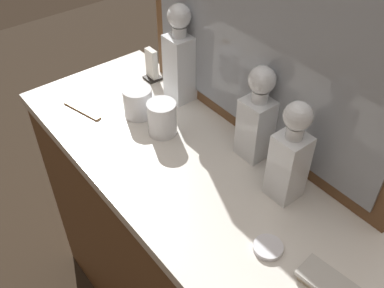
{
  "coord_description": "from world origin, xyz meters",
  "views": [
    {
      "loc": [
        0.65,
        -0.51,
        1.7
      ],
      "look_at": [
        0.0,
        0.0,
        0.97
      ],
      "focal_mm": 40.71,
      "sensor_mm": 36.0,
      "label": 1
    }
  ],
  "objects": [
    {
      "name": "tortoiseshell_comb",
      "position": [
        -0.4,
        -0.11,
        0.89
      ],
      "size": [
        0.15,
        0.06,
        0.01
      ],
      "color": "brown",
      "rests_on": "dresser"
    },
    {
      "name": "crystal_decanter_front",
      "position": [
        0.21,
        0.12,
        1.0
      ],
      "size": [
        0.07,
        0.07,
        0.27
      ],
      "color": "white",
      "rests_on": "dresser"
    },
    {
      "name": "porcelain_dish",
      "position": [
        0.31,
        -0.03,
        0.89
      ],
      "size": [
        0.07,
        0.07,
        0.01
      ],
      "color": "silver",
      "rests_on": "dresser"
    },
    {
      "name": "crystal_tumbler_far_right",
      "position": [
        -0.28,
        0.01,
        0.93
      ],
      "size": [
        0.09,
        0.09,
        0.09
      ],
      "color": "white",
      "rests_on": "dresser"
    },
    {
      "name": "crystal_decanter_rear",
      "position": [
        0.06,
        0.17,
        1.0
      ],
      "size": [
        0.08,
        0.08,
        0.27
      ],
      "color": "white",
      "rests_on": "dresser"
    },
    {
      "name": "dresser",
      "position": [
        0.0,
        0.0,
        0.45
      ],
      "size": [
        1.22,
        0.46,
        0.89
      ],
      "color": "brown",
      "rests_on": "ground_plane"
    },
    {
      "name": "napkin_holder",
      "position": [
        -0.42,
        0.16,
        0.93
      ],
      "size": [
        0.05,
        0.05,
        0.11
      ],
      "color": "black",
      "rests_on": "dresser"
    },
    {
      "name": "crystal_tumbler_front",
      "position": [
        -0.17,
        0.02,
        0.93
      ],
      "size": [
        0.08,
        0.08,
        0.1
      ],
      "color": "white",
      "rests_on": "dresser"
    },
    {
      "name": "crystal_decanter_far_right",
      "position": [
        -0.27,
        0.17,
        1.01
      ],
      "size": [
        0.08,
        0.08,
        0.31
      ],
      "color": "white",
      "rests_on": "dresser"
    },
    {
      "name": "dresser_mirror",
      "position": [
        0.0,
        0.21,
        1.2
      ],
      "size": [
        0.88,
        0.03,
        0.63
      ],
      "color": "brown",
      "rests_on": "dresser"
    }
  ]
}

